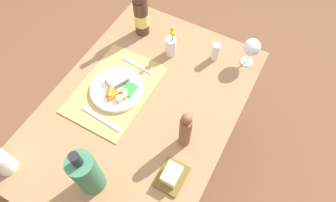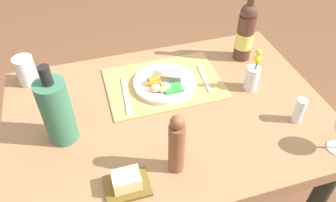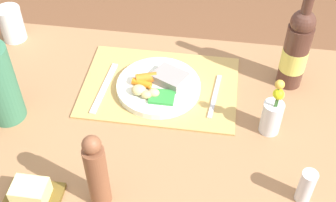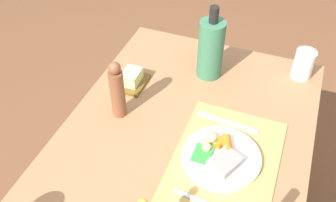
% 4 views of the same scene
% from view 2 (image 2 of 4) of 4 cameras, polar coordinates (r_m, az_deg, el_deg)
% --- Properties ---
extents(dining_table, '(1.15, 0.80, 0.76)m').
position_cam_2_polar(dining_table, '(1.26, 0.09, -4.83)').
color(dining_table, '#9C6F4A').
rests_on(dining_table, ground_plane).
extents(placemat, '(0.45, 0.31, 0.01)m').
position_cam_2_polar(placemat, '(1.31, -0.71, 3.09)').
color(placemat, tan).
rests_on(placemat, dining_table).
extents(dinner_plate, '(0.24, 0.24, 0.05)m').
position_cam_2_polar(dinner_plate, '(1.28, -0.58, 3.26)').
color(dinner_plate, white).
rests_on(dinner_plate, placemat).
extents(fork, '(0.03, 0.18, 0.00)m').
position_cam_2_polar(fork, '(1.33, 6.25, 3.96)').
color(fork, silver).
rests_on(fork, placemat).
extents(knife, '(0.03, 0.21, 0.00)m').
position_cam_2_polar(knife, '(1.26, -7.24, 1.01)').
color(knife, silver).
rests_on(knife, placemat).
extents(flower_vase, '(0.05, 0.05, 0.19)m').
position_cam_2_polar(flower_vase, '(1.29, 14.39, 4.31)').
color(flower_vase, silver).
rests_on(flower_vase, dining_table).
extents(butter_dish, '(0.13, 0.10, 0.06)m').
position_cam_2_polar(butter_dish, '(0.98, -7.11, -13.75)').
color(butter_dish, brown).
rests_on(butter_dish, dining_table).
extents(water_tumbler, '(0.08, 0.08, 0.11)m').
position_cam_2_polar(water_tumbler, '(1.40, -23.21, 4.62)').
color(water_tumbler, silver).
rests_on(water_tumbler, dining_table).
extents(pepper_mill, '(0.05, 0.05, 0.22)m').
position_cam_2_polar(pepper_mill, '(0.95, 1.50, -7.59)').
color(pepper_mill, brown).
rests_on(pepper_mill, dining_table).
extents(wine_bottle, '(0.07, 0.07, 0.32)m').
position_cam_2_polar(wine_bottle, '(1.42, 13.20, 11.47)').
color(wine_bottle, '#4F2E24').
rests_on(wine_bottle, dining_table).
extents(salt_shaker, '(0.04, 0.04, 0.10)m').
position_cam_2_polar(salt_shaker, '(1.22, 21.67, -1.52)').
color(salt_shaker, white).
rests_on(salt_shaker, dining_table).
extents(cooler_bottle, '(0.09, 0.09, 0.29)m').
position_cam_2_polar(cooler_bottle, '(1.08, -18.61, -1.65)').
color(cooler_bottle, '#397453').
rests_on(cooler_bottle, dining_table).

